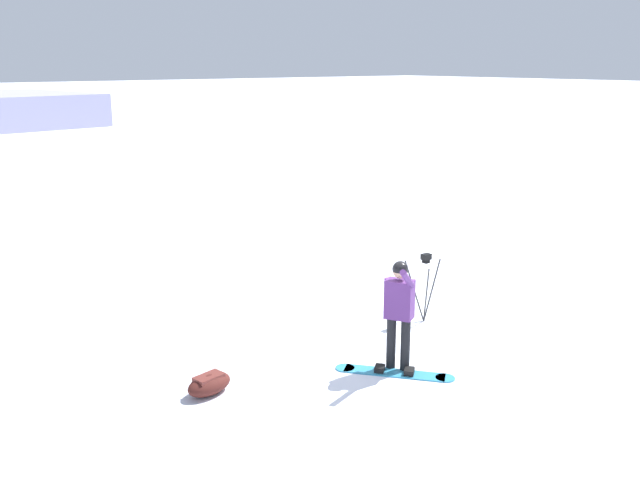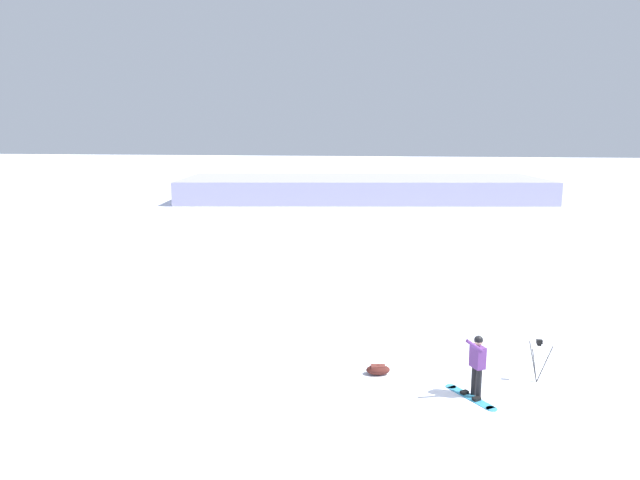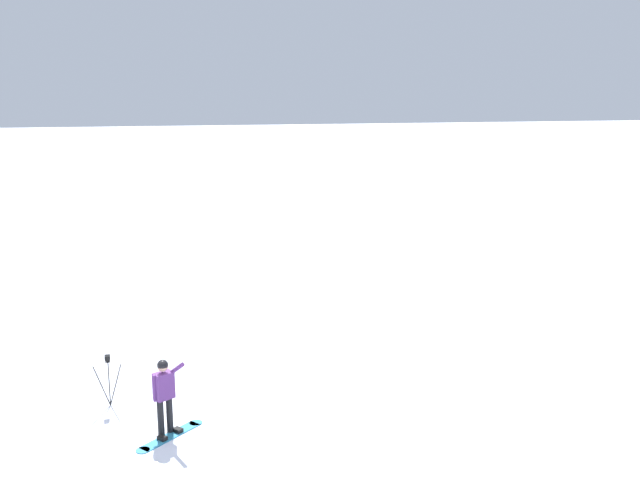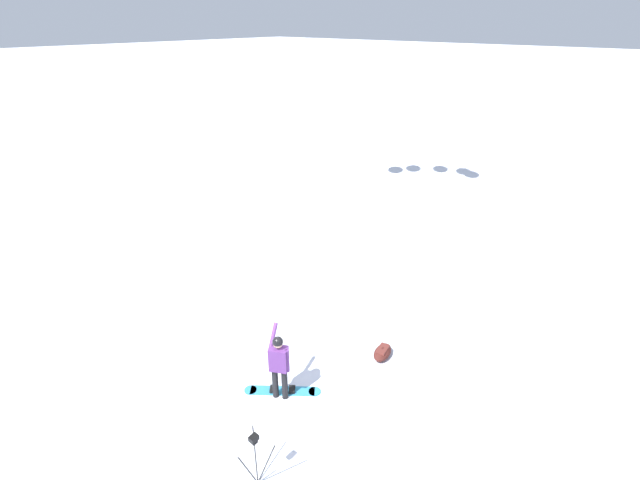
% 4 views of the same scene
% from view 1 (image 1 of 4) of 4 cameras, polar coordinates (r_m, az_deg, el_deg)
% --- Properties ---
extents(ground_plane, '(300.00, 300.00, 0.00)m').
position_cam_1_polar(ground_plane, '(10.93, 5.54, -10.08)').
color(ground_plane, white).
extents(snowboarder, '(0.68, 0.59, 1.72)m').
position_cam_1_polar(snowboarder, '(10.44, 6.40, -5.20)').
color(snowboarder, black).
rests_on(snowboarder, ground_plane).
extents(snowboard, '(1.45, 1.21, 0.10)m').
position_cam_1_polar(snowboard, '(10.68, 6.02, -10.56)').
color(snowboard, teal).
rests_on(snowboard, ground_plane).
extents(gear_bag_large, '(0.50, 0.75, 0.28)m').
position_cam_1_polar(gear_bag_large, '(10.11, -8.94, -11.40)').
color(gear_bag_large, '#4C1E19').
rests_on(gear_bag_large, ground_plane).
extents(camera_tripod, '(0.65, 0.63, 1.24)m').
position_cam_1_polar(camera_tripod, '(12.48, 8.49, -2.66)').
color(camera_tripod, '#262628').
rests_on(camera_tripod, ground_plane).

